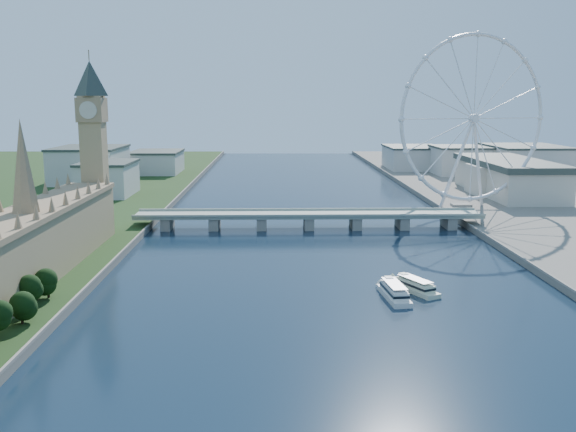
{
  "coord_description": "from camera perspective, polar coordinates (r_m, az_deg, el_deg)",
  "views": [
    {
      "loc": [
        -22.04,
        -102.02,
        79.81
      ],
      "look_at": [
        -15.2,
        210.0,
        23.98
      ],
      "focal_mm": 40.0,
      "sensor_mm": 36.0,
      "label": 1
    }
  ],
  "objects": [
    {
      "name": "parliament_range",
      "position": [
        298.3,
        -22.05,
        -2.48
      ],
      "size": [
        24.0,
        200.0,
        70.0
      ],
      "color": "tan",
      "rests_on": "ground"
    },
    {
      "name": "big_ben",
      "position": [
        394.74,
        -16.99,
        7.78
      ],
      "size": [
        20.02,
        20.02,
        110.0
      ],
      "color": "tan",
      "rests_on": "ground"
    },
    {
      "name": "westminster_bridge",
      "position": [
        409.22,
        1.85,
        -0.17
      ],
      "size": [
        220.0,
        22.0,
        9.5
      ],
      "color": "gray",
      "rests_on": "ground"
    },
    {
      "name": "london_eye",
      "position": [
        478.81,
        16.17,
        8.27
      ],
      "size": [
        113.6,
        39.12,
        124.3
      ],
      "color": "silver",
      "rests_on": "ground"
    },
    {
      "name": "county_hall",
      "position": [
        572.93,
        18.88,
        1.59
      ],
      "size": [
        54.0,
        144.0,
        35.0
      ],
      "primitive_type": null,
      "color": "beige",
      "rests_on": "ground"
    },
    {
      "name": "city_skyline",
      "position": [
        667.9,
        4.03,
        4.72
      ],
      "size": [
        505.0,
        280.0,
        32.0
      ],
      "color": "beige",
      "rests_on": "ground"
    },
    {
      "name": "tour_boat_near",
      "position": [
        280.1,
        11.2,
        -6.61
      ],
      "size": [
        19.39,
        28.97,
        6.34
      ],
      "primitive_type": null,
      "rotation": [
        0.0,
        0.0,
        0.46
      ],
      "color": "beige",
      "rests_on": "ground"
    },
    {
      "name": "tour_boat_far",
      "position": [
        269.59,
        9.39,
        -7.22
      ],
      "size": [
        10.76,
        31.6,
        6.86
      ],
      "primitive_type": null,
      "rotation": [
        0.0,
        0.0,
        0.09
      ],
      "color": "silver",
      "rests_on": "ground"
    }
  ]
}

